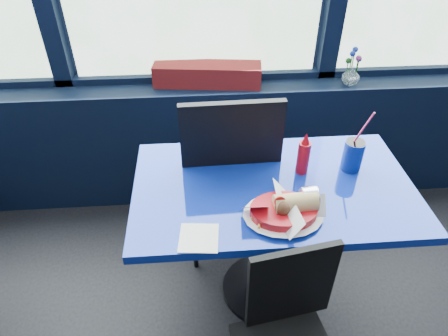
% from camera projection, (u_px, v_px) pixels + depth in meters
% --- Properties ---
extents(window_sill, '(5.00, 0.26, 0.80)m').
position_uv_depth(window_sill, '(201.00, 142.00, 2.59)').
color(window_sill, black).
rests_on(window_sill, ground).
extents(near_table, '(1.20, 0.70, 0.75)m').
position_uv_depth(near_table, '(271.00, 215.00, 1.82)').
color(near_table, black).
rests_on(near_table, ground).
extents(chair_near_front, '(0.41, 0.42, 0.80)m').
position_uv_depth(chair_near_front, '(289.00, 331.00, 1.49)').
color(chair_near_front, black).
rests_on(chair_near_front, ground).
extents(chair_near_back, '(0.49, 0.50, 1.06)m').
position_uv_depth(chair_near_back, '(230.00, 168.00, 2.03)').
color(chair_near_back, black).
rests_on(chair_near_back, ground).
extents(planter_box, '(0.64, 0.23, 0.12)m').
position_uv_depth(planter_box, '(207.00, 74.00, 2.32)').
color(planter_box, maroon).
rests_on(planter_box, window_sill).
extents(flower_vase, '(0.13, 0.13, 0.22)m').
position_uv_depth(flower_vase, '(351.00, 74.00, 2.32)').
color(flower_vase, silver).
rests_on(flower_vase, window_sill).
extents(food_basket, '(0.34, 0.34, 0.10)m').
position_uv_depth(food_basket, '(285.00, 210.00, 1.54)').
color(food_basket, '#AC0B13').
rests_on(food_basket, near_table).
extents(ketchup_bottle, '(0.05, 0.05, 0.20)m').
position_uv_depth(ketchup_bottle, '(304.00, 155.00, 1.73)').
color(ketchup_bottle, '#AC0B13').
rests_on(ketchup_bottle, near_table).
extents(soda_cup, '(0.09, 0.09, 0.30)m').
position_uv_depth(soda_cup, '(353.00, 155.00, 1.76)').
color(soda_cup, navy).
rests_on(soda_cup, near_table).
extents(napkin, '(0.16, 0.16, 0.00)m').
position_uv_depth(napkin, '(199.00, 238.00, 1.47)').
color(napkin, white).
rests_on(napkin, near_table).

